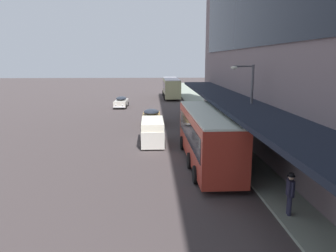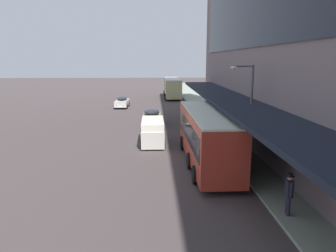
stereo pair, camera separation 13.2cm
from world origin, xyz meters
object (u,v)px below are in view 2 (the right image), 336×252
Objects in this scene: street_lamp at (248,105)px; transit_bus_kerbside_front at (207,135)px; sedan_lead_near at (152,117)px; pedestrian_at_kerb at (289,192)px; sedan_trailing_near at (122,102)px; vw_van at (153,130)px; transit_bus_kerbside_rear at (172,87)px.

transit_bus_kerbside_front is at bearing -176.45° from street_lamp.
sedan_lead_near is 22.04m from pedestrian_at_kerb.
sedan_trailing_near is 21.28m from vw_van.
transit_bus_kerbside_front reaches higher than sedan_lead_near.
transit_bus_kerbside_front is at bearing 106.94° from pedestrian_at_kerb.
transit_bus_kerbside_rear reaches higher than sedan_trailing_near.
transit_bus_kerbside_front is at bearing -73.23° from sedan_trailing_near.
vw_van is (-3.49, 5.46, -0.87)m from transit_bus_kerbside_front.
vw_van is 14.22m from pedestrian_at_kerb.
sedan_trailing_near is at bearing 102.02° from vw_van.
transit_bus_kerbside_rear is at bearing 90.22° from transit_bus_kerbside_front.
transit_bus_kerbside_front reaches higher than transit_bus_kerbside_rear.
street_lamp is (2.63, 0.16, 1.83)m from transit_bus_kerbside_front.
vw_van is at bearing 113.98° from pedestrian_at_kerb.
vw_van is 8.53m from street_lamp.
transit_bus_kerbside_rear is (-0.14, 37.85, -0.01)m from transit_bus_kerbside_front.
transit_bus_kerbside_rear is at bearing 93.07° from pedestrian_at_kerb.
pedestrian_at_kerb is at bearing -86.93° from transit_bus_kerbside_rear.
transit_bus_kerbside_front is 0.99× the size of transit_bus_kerbside_rear.
street_lamp is (2.77, -37.69, 1.84)m from transit_bus_kerbside_rear.
vw_van reaches higher than sedan_trailing_near.
transit_bus_kerbside_rear is at bearing 81.84° from sedan_lead_near.
transit_bus_kerbside_rear reaches higher than vw_van.
transit_bus_kerbside_front is at bearing -89.78° from transit_bus_kerbside_rear.
sedan_lead_near is (4.31, -12.57, 0.03)m from sedan_trailing_near.
sedan_trailing_near is at bearing 106.77° from transit_bus_kerbside_front.
transit_bus_kerbside_rear is 2.38× the size of sedan_trailing_near.
street_lamp is at bearing -68.01° from sedan_trailing_near.
street_lamp is (0.33, 7.69, 2.62)m from pedestrian_at_kerb.
vw_van is (0.12, -8.24, 0.30)m from sedan_lead_near.
sedan_lead_near is 0.70× the size of street_lamp.
sedan_trailing_near is 2.49× the size of pedestrian_at_kerb.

